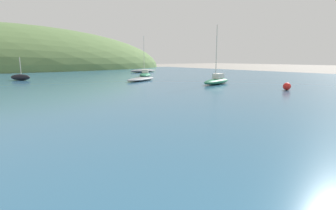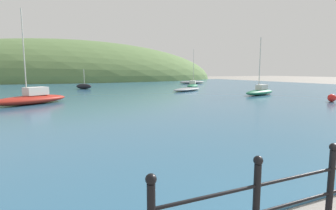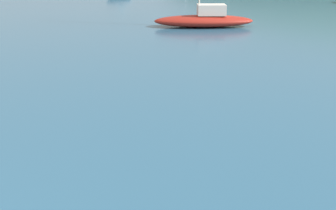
{
  "view_description": "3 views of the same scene",
  "coord_description": "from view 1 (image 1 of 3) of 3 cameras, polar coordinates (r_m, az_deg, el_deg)",
  "views": [
    {
      "loc": [
        -3.3,
        0.92,
        2.36
      ],
      "look_at": [
        0.91,
        6.8,
        1.08
      ],
      "focal_mm": 28.0,
      "sensor_mm": 36.0,
      "label": 1
    },
    {
      "loc": [
        -3.31,
        -0.9,
        2.24
      ],
      "look_at": [
        -0.28,
        5.98,
        1.27
      ],
      "focal_mm": 28.0,
      "sensor_mm": 36.0,
      "label": 2
    },
    {
      "loc": [
        4.23,
        0.42,
        3.62
      ],
      "look_at": [
        0.39,
        6.66,
        0.76
      ],
      "focal_mm": 42.0,
      "sensor_mm": 36.0,
      "label": 3
    }
  ],
  "objects": [
    {
      "name": "boat_far_left",
      "position": [
        33.53,
        -5.02,
        6.65
      ],
      "size": [
        3.48,
        4.25,
        0.9
      ],
      "color": "#287551",
      "rests_on": "water"
    },
    {
      "name": "water",
      "position": [
        31.34,
        -29.57,
        4.53
      ],
      "size": [
        80.0,
        60.0,
        0.1
      ],
      "primitive_type": "cube",
      "color": "#2D5B7A",
      "rests_on": "ground"
    },
    {
      "name": "boat_mid_harbor",
      "position": [
        27.22,
        -5.88,
        5.63
      ],
      "size": [
        4.72,
        3.31,
        0.37
      ],
      "color": "gray",
      "rests_on": "water"
    },
    {
      "name": "boat_twin_mast",
      "position": [
        24.0,
        10.56,
        5.26
      ],
      "size": [
        4.37,
        2.43,
        5.13
      ],
      "color": "#287551",
      "rests_on": "water"
    },
    {
      "name": "boat_nearest_quay",
      "position": [
        44.29,
        -5.46,
        7.45
      ],
      "size": [
        5.0,
        2.03,
        5.9
      ],
      "color": "gray",
      "rests_on": "water"
    },
    {
      "name": "boat_red_dinghy",
      "position": [
        31.72,
        -29.45,
        5.29
      ],
      "size": [
        2.04,
        2.06,
        2.41
      ],
      "color": "black",
      "rests_on": "water"
    },
    {
      "name": "mooring_buoy",
      "position": [
        20.87,
        24.46,
        3.71
      ],
      "size": [
        0.55,
        0.55,
        0.55
      ],
      "primitive_type": "sphere",
      "color": "red",
      "rests_on": "water"
    }
  ]
}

